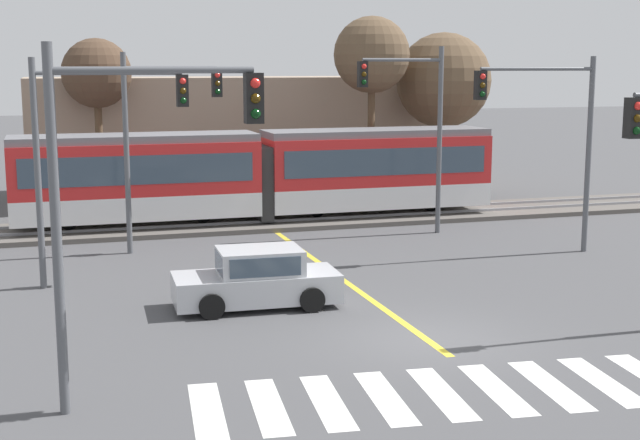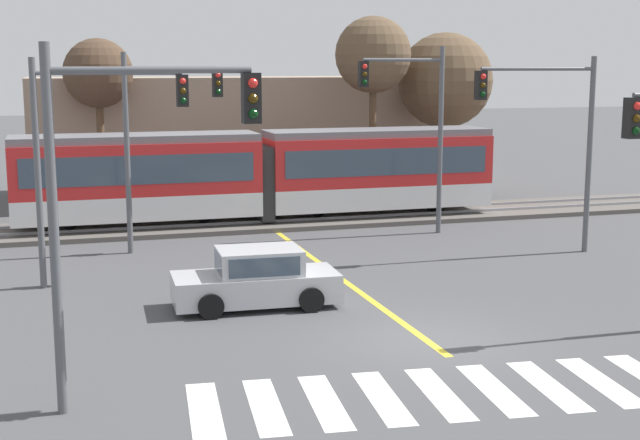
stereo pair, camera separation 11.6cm
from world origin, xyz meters
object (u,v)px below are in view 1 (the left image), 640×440
at_px(sedan_crossing, 257,280).
at_px(traffic_light_far_right, 415,114).
at_px(bare_tree_east, 372,56).
at_px(traffic_light_mid_right, 552,124).
at_px(traffic_light_far_left, 157,124).
at_px(bare_tree_west, 97,75).
at_px(bare_tree_far_east, 443,81).
at_px(traffic_light_near_left, 125,173).
at_px(light_rail_tram, 260,172).
at_px(traffic_light_mid_left, 89,135).

distance_m(sedan_crossing, traffic_light_far_right, 11.81).
distance_m(traffic_light_far_right, bare_tree_east, 7.83).
bearing_deg(sedan_crossing, traffic_light_mid_right, 18.68).
bearing_deg(traffic_light_far_left, traffic_light_mid_right, -18.79).
xyz_separation_m(bare_tree_west, bare_tree_east, (11.64, -2.11, 0.80)).
relative_size(traffic_light_mid_right, bare_tree_west, 0.88).
height_order(traffic_light_far_left, bare_tree_east, bare_tree_east).
height_order(traffic_light_mid_right, bare_tree_far_east, bare_tree_far_east).
height_order(traffic_light_near_left, traffic_light_far_left, traffic_light_far_left).
bearing_deg(traffic_light_mid_right, bare_tree_far_east, 80.64).
bearing_deg(sedan_crossing, traffic_light_far_left, 100.98).
bearing_deg(bare_tree_west, light_rail_tram, -46.13).
bearing_deg(bare_tree_east, traffic_light_mid_right, -81.63).
xyz_separation_m(sedan_crossing, traffic_light_mid_right, (10.60, 3.58, 3.57)).
xyz_separation_m(traffic_light_mid_left, bare_tree_west, (1.03, 14.02, 1.52)).
bearing_deg(traffic_light_far_left, traffic_light_near_left, -99.07).
bearing_deg(traffic_light_far_right, light_rail_tram, 143.13).
relative_size(traffic_light_mid_left, traffic_light_far_left, 0.97).
height_order(traffic_light_far_right, traffic_light_far_left, traffic_light_far_right).
bearing_deg(light_rail_tram, traffic_light_far_left, -137.09).
bearing_deg(traffic_light_mid_left, traffic_light_far_right, 21.04).
distance_m(sedan_crossing, traffic_light_near_left, 7.84).
distance_m(traffic_light_far_right, bare_tree_west, 14.30).
xyz_separation_m(sedan_crossing, bare_tree_far_east, (12.73, 16.53, 4.72)).
xyz_separation_m(traffic_light_near_left, bare_tree_east, (12.50, 21.52, 2.27)).
bearing_deg(traffic_light_far_right, bare_tree_east, 81.69).
distance_m(traffic_light_near_left, traffic_light_mid_left, 9.61).
height_order(traffic_light_mid_left, traffic_light_mid_right, traffic_light_mid_right).
bearing_deg(bare_tree_east, sedan_crossing, -119.56).
xyz_separation_m(traffic_light_far_right, traffic_light_mid_right, (2.85, -4.53, -0.13)).
relative_size(traffic_light_mid_right, bare_tree_far_east, 0.84).
xyz_separation_m(bare_tree_west, bare_tree_far_east, (15.54, -1.15, -0.31)).
xyz_separation_m(traffic_light_far_right, bare_tree_west, (-10.55, 9.56, 1.33)).
bearing_deg(bare_tree_west, traffic_light_mid_left, -94.18).
bearing_deg(traffic_light_far_right, bare_tree_west, 137.81).
xyz_separation_m(traffic_light_near_left, traffic_light_mid_right, (14.27, 9.53, 0.01)).
bearing_deg(traffic_light_mid_left, bare_tree_east, 43.24).
xyz_separation_m(traffic_light_far_left, bare_tree_east, (10.32, 7.88, 2.29)).
relative_size(traffic_light_far_right, bare_tree_far_east, 0.89).
bearing_deg(sedan_crossing, bare_tree_far_east, 52.40).
xyz_separation_m(traffic_light_mid_left, traffic_light_mid_right, (14.43, -0.08, 0.06)).
height_order(traffic_light_mid_left, bare_tree_far_east, bare_tree_far_east).
xyz_separation_m(light_rail_tram, traffic_light_mid_right, (7.71, -8.18, 2.22)).
relative_size(light_rail_tram, bare_tree_far_east, 2.42).
xyz_separation_m(sedan_crossing, traffic_light_far_left, (-1.49, 7.70, 3.54)).
bearing_deg(traffic_light_far_left, bare_tree_west, 97.51).
distance_m(traffic_light_near_left, traffic_light_far_left, 13.82).
relative_size(light_rail_tram, sedan_crossing, 4.33).
distance_m(light_rail_tram, sedan_crossing, 12.19).
height_order(sedan_crossing, bare_tree_east, bare_tree_east).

